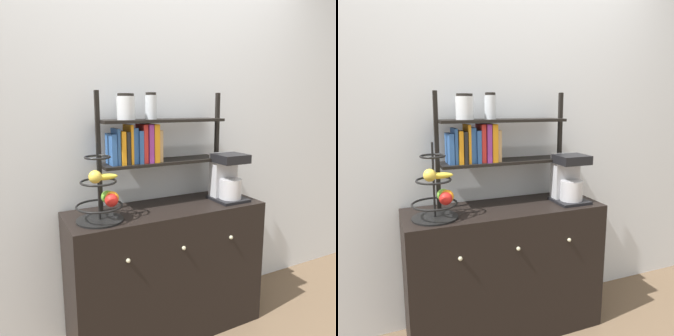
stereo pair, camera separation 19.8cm
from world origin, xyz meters
TOP-DOWN VIEW (x-y plane):
  - wall_back at (0.00, 0.46)m, footprint 7.00×0.05m
  - sideboard at (0.00, 0.21)m, footprint 1.23×0.44m
  - coffee_maker at (0.43, 0.18)m, footprint 0.21×0.22m
  - fruit_stand at (-0.42, 0.15)m, footprint 0.26×0.26m
  - shelf_hutch at (-0.09, 0.32)m, footprint 0.85×0.20m

SIDE VIEW (x-z plane):
  - sideboard at x=0.00m, z-range 0.00..0.84m
  - fruit_stand at x=-0.42m, z-range 0.76..1.19m
  - coffee_maker at x=0.43m, z-range 0.84..1.15m
  - shelf_hutch at x=-0.09m, z-range 0.91..1.61m
  - wall_back at x=0.00m, z-range 0.00..2.60m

